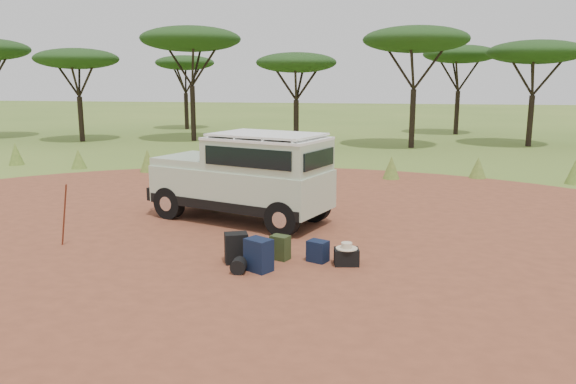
% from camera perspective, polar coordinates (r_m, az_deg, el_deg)
% --- Properties ---
extents(ground, '(140.00, 140.00, 0.00)m').
position_cam_1_polar(ground, '(12.12, -4.01, -5.08)').
color(ground, '#517128').
rests_on(ground, ground).
extents(dirt_clearing, '(23.00, 23.00, 0.01)m').
position_cam_1_polar(dirt_clearing, '(12.12, -4.01, -5.06)').
color(dirt_clearing, brown).
rests_on(dirt_clearing, ground).
extents(grass_fringe, '(36.60, 1.60, 0.90)m').
position_cam_1_polar(grass_fringe, '(20.34, 2.30, 2.84)').
color(grass_fringe, '#517128').
rests_on(grass_fringe, ground).
extents(acacia_treeline, '(46.70, 13.20, 6.26)m').
position_cam_1_polar(acacia_treeline, '(31.17, 6.51, 14.00)').
color(acacia_treeline, black).
rests_on(acacia_treeline, ground).
extents(safari_vehicle, '(4.78, 3.15, 2.19)m').
position_cam_1_polar(safari_vehicle, '(13.67, -4.32, 1.37)').
color(safari_vehicle, '#B2C5A8').
rests_on(safari_vehicle, ground).
extents(walking_staff, '(0.35, 0.21, 1.35)m').
position_cam_1_polar(walking_staff, '(12.47, -21.78, -2.20)').
color(walking_staff, maroon).
rests_on(walking_staff, ground).
extents(backpack_black, '(0.51, 0.45, 0.58)m').
position_cam_1_polar(backpack_black, '(10.71, -5.27, -5.70)').
color(backpack_black, black).
rests_on(backpack_black, ground).
extents(backpack_navy, '(0.57, 0.52, 0.61)m').
position_cam_1_polar(backpack_navy, '(10.24, -3.00, -6.41)').
color(backpack_navy, '#101B34').
rests_on(backpack_navy, ground).
extents(backpack_olive, '(0.41, 0.36, 0.48)m').
position_cam_1_polar(backpack_olive, '(10.87, -0.80, -5.67)').
color(backpack_olive, '#2C3B1B').
rests_on(backpack_olive, ground).
extents(duffel_navy, '(0.45, 0.40, 0.42)m').
position_cam_1_polar(duffel_navy, '(10.77, 3.05, -6.03)').
color(duffel_navy, '#101B34').
rests_on(duffel_navy, ground).
extents(hard_case, '(0.50, 0.40, 0.32)m').
position_cam_1_polar(hard_case, '(10.63, 5.96, -6.58)').
color(hard_case, black).
rests_on(hard_case, ground).
extents(stuff_sack, '(0.30, 0.30, 0.28)m').
position_cam_1_polar(stuff_sack, '(10.20, -5.02, -7.48)').
color(stuff_sack, black).
rests_on(stuff_sack, ground).
extents(safari_hat, '(0.41, 0.41, 0.12)m').
position_cam_1_polar(safari_hat, '(10.57, 5.98, -5.52)').
color(safari_hat, beige).
rests_on(safari_hat, hard_case).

